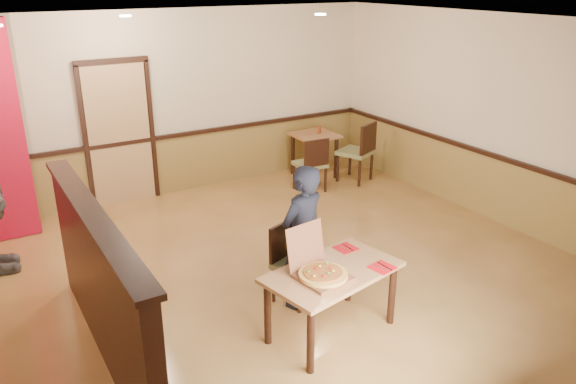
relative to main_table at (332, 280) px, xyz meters
name	(u,v)px	position (x,y,z in m)	size (l,w,h in m)	color
floor	(287,287)	(0.06, 0.94, -0.58)	(7.00, 7.00, 0.00)	tan
ceiling	(287,27)	(0.06, 0.94, 2.22)	(7.00, 7.00, 0.00)	black
wall_back	(169,105)	(0.06, 4.44, 0.82)	(7.00, 7.00, 0.00)	beige
wall_right	(513,124)	(3.56, 0.94, 0.82)	(7.00, 7.00, 0.00)	beige
wainscot_back	(174,164)	(0.06, 4.41, -0.13)	(7.00, 0.04, 0.90)	olive
chair_rail_back	(172,136)	(0.06, 4.39, 0.34)	(7.00, 0.06, 0.06)	black
wainscot_right	(502,191)	(3.53, 0.94, -0.13)	(0.04, 7.00, 0.90)	olive
chair_rail_right	(505,159)	(3.51, 0.94, 0.34)	(0.06, 7.00, 0.06)	black
back_door	(119,135)	(-0.74, 4.40, 0.47)	(0.90, 0.06, 2.10)	#DCAE71
booth_partition	(101,286)	(-1.94, 0.74, 0.16)	(0.20, 3.10, 1.44)	black
spot_b	(125,16)	(-0.74, 3.44, 2.20)	(0.14, 0.14, 0.02)	#FEEEB1
spot_c	(320,14)	(1.46, 2.44, 2.20)	(0.14, 0.14, 0.02)	#FEEEB1
main_table	(332,280)	(0.00, 0.00, 0.00)	(1.40, 0.96, 0.68)	#B1784A
diner_chair	(292,260)	(0.00, 0.73, -0.12)	(0.54, 0.54, 0.85)	olive
side_chair_left	(312,163)	(1.92, 3.26, -0.09)	(0.47, 0.47, 0.90)	olive
side_chair_right	(359,150)	(2.85, 3.26, -0.03)	(0.66, 0.66, 1.01)	olive
side_table	(314,144)	(2.37, 3.87, -0.01)	(0.72, 0.72, 0.75)	#B1784A
diner	(302,237)	(0.04, 0.59, 0.19)	(0.56, 0.37, 1.54)	black
pizza_box	(320,271)	(-0.17, -0.04, 0.16)	(0.49, 0.55, 0.45)	brown
pizza	(323,274)	(-0.17, -0.08, 0.15)	(0.45, 0.45, 0.03)	gold
napkin_near	(382,267)	(0.43, -0.20, 0.11)	(0.25, 0.25, 0.01)	red
napkin_far	(346,248)	(0.37, 0.30, 0.11)	(0.22, 0.22, 0.01)	red
condiment	(319,129)	(2.46, 3.86, 0.24)	(0.05, 0.05, 0.14)	maroon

